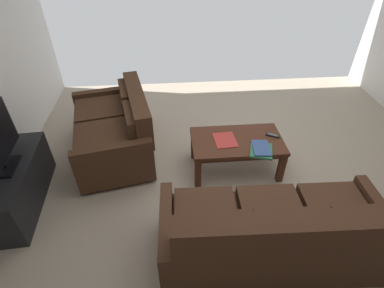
{
  "coord_description": "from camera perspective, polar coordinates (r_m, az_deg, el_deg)",
  "views": [
    {
      "loc": [
        0.78,
        2.39,
        2.48
      ],
      "look_at": [
        0.59,
        0.14,
        0.72
      ],
      "focal_mm": 27.61,
      "sensor_mm": 36.0,
      "label": 1
    }
  ],
  "objects": [
    {
      "name": "coffee_table",
      "position": [
        3.46,
        8.64,
        -0.1
      ],
      "size": [
        1.04,
        0.6,
        0.44
      ],
      "color": "#4C2819",
      "rests_on": "ground"
    },
    {
      "name": "tv_remote",
      "position": [
        3.55,
        15.32,
        1.61
      ],
      "size": [
        0.16,
        0.11,
        0.02
      ],
      "color": "black",
      "rests_on": "coffee_table"
    },
    {
      "name": "tv_stand",
      "position": [
        3.58,
        -30.89,
        -6.97
      ],
      "size": [
        0.49,
        1.19,
        0.51
      ],
      "color": "black",
      "rests_on": "ground"
    },
    {
      "name": "book_stack",
      "position": [
        3.29,
        13.21,
        -1.07
      ],
      "size": [
        0.3,
        0.32,
        0.04
      ],
      "color": "#337F51",
      "rests_on": "coffee_table"
    },
    {
      "name": "ground_plane",
      "position": [
        3.53,
        9.49,
        -7.37
      ],
      "size": [
        5.46,
        5.27,
        0.01
      ],
      "primitive_type": "cube",
      "color": "tan"
    },
    {
      "name": "loveseat_near",
      "position": [
        3.79,
        -14.53,
        2.68
      ],
      "size": [
        1.11,
        1.52,
        0.84
      ],
      "color": "black",
      "rests_on": "ground"
    },
    {
      "name": "sofa_main",
      "position": [
        2.64,
        15.67,
        -16.62
      ],
      "size": [
        1.91,
        0.85,
        0.91
      ],
      "color": "black",
      "rests_on": "ground"
    },
    {
      "name": "loose_magazine",
      "position": [
        3.39,
        6.41,
        0.77
      ],
      "size": [
        0.26,
        0.31,
        0.01
      ],
      "primitive_type": "cube",
      "rotation": [
        0.0,
        0.0,
        0.08
      ],
      "color": "#C63833",
      "rests_on": "coffee_table"
    }
  ]
}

